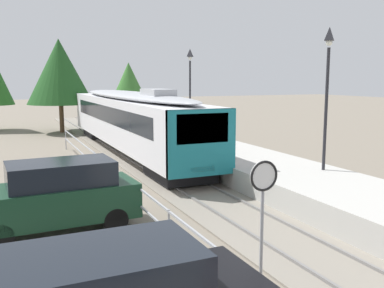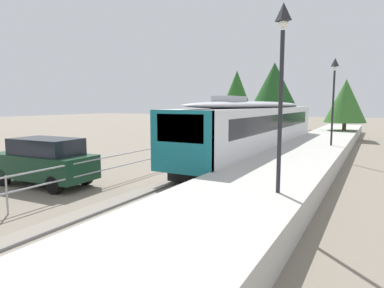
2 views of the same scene
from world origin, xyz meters
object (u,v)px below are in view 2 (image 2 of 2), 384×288
platform_lamp_far_end (334,85)px  parked_suv_dark_green (45,161)px  platform_lamp_mid_platform (282,63)px  commuter_train (258,124)px

platform_lamp_far_end → parked_suv_dark_green: 16.80m
platform_lamp_mid_platform → commuter_train: bearing=110.5°
platform_lamp_mid_platform → parked_suv_dark_green: bearing=-178.2°
commuter_train → platform_lamp_mid_platform: (4.34, -11.58, 2.47)m
commuter_train → platform_lamp_far_end: (4.34, 1.22, 2.47)m
commuter_train → platform_lamp_far_end: size_ratio=3.75×
commuter_train → parked_suv_dark_green: bearing=-115.0°
parked_suv_dark_green → platform_lamp_far_end: bearing=53.0°
platform_lamp_far_end → commuter_train: bearing=-164.3°
platform_lamp_far_end → parked_suv_dark_green: (-9.89, -13.11, -3.56)m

